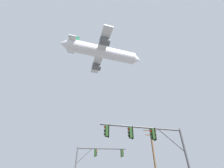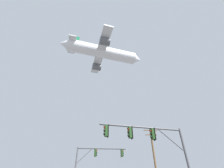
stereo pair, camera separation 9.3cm
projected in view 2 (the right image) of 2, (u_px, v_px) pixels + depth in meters
signal_pole_near at (150, 140)px, 12.80m from camera, size 7.46×1.33×5.69m
signal_pole_far at (95, 159)px, 19.78m from camera, size 6.53×0.47×5.73m
utility_pole at (154, 157)px, 21.80m from camera, size 2.20×0.28×9.19m
airplane at (102, 52)px, 44.83m from camera, size 24.48×18.91×6.69m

